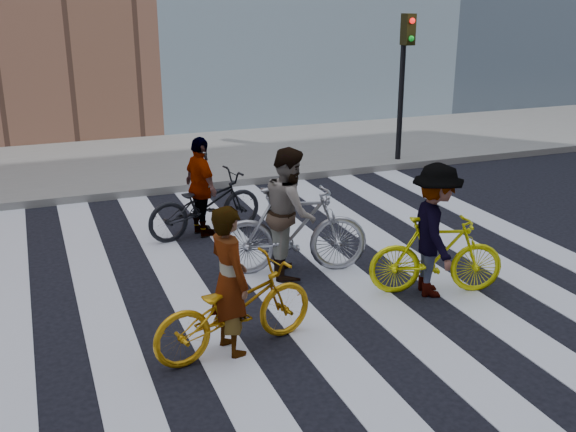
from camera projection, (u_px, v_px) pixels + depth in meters
ground at (315, 285)px, 9.05m from camera, size 100.00×100.00×0.00m
sidewalk_far at (186, 158)px, 15.65m from camera, size 100.00×5.00×0.15m
zebra_crosswalk at (315, 285)px, 9.05m from camera, size 8.25×10.00×0.01m
traffic_signal at (405, 64)px, 14.55m from camera, size 0.22×0.42×3.33m
bike_yellow_left at (235, 308)px, 7.27m from camera, size 2.01×1.05×1.00m
bike_silver_mid at (293, 230)px, 9.28m from camera, size 2.16×1.08×1.25m
bike_yellow_right at (436, 255)px, 8.68m from camera, size 1.81×1.02×1.05m
bike_dark_rear at (205, 204)px, 10.79m from camera, size 2.05×1.05×1.03m
rider_left at (229, 281)px, 7.14m from camera, size 0.52×0.68×1.67m
rider_mid at (290, 212)px, 9.18m from camera, size 0.87×1.01×1.80m
rider_right at (435, 230)px, 8.55m from camera, size 0.97×1.27×1.74m
rider_rear at (201, 187)px, 10.68m from camera, size 0.57×1.01×1.62m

